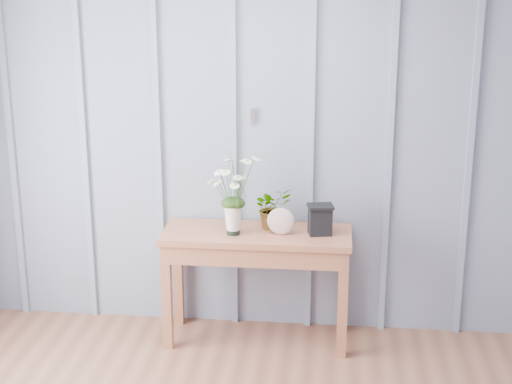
# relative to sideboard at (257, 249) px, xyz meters

# --- Properties ---
(room_shell) EXTENTS (4.00, 4.50, 2.50)m
(room_shell) POSITION_rel_sideboard_xyz_m (0.07, -1.08, 1.35)
(room_shell) COLOR gray
(room_shell) RESTS_ON ground
(sideboard) EXTENTS (1.20, 0.45, 0.75)m
(sideboard) POSITION_rel_sideboard_xyz_m (0.00, 0.00, 0.00)
(sideboard) COLOR #975539
(sideboard) RESTS_ON ground
(daisy_vase) EXTENTS (0.37, 0.29, 0.53)m
(daisy_vase) POSITION_rel_sideboard_xyz_m (-0.14, -0.05, 0.45)
(daisy_vase) COLOR black
(daisy_vase) RESTS_ON sideboard
(spider_plant) EXTENTS (0.32, 0.31, 0.27)m
(spider_plant) POSITION_rel_sideboard_xyz_m (0.09, 0.11, 0.25)
(spider_plant) COLOR #1A330E
(spider_plant) RESTS_ON sideboard
(felt_disc_vessel) EXTENTS (0.18, 0.07, 0.18)m
(felt_disc_vessel) POSITION_rel_sideboard_xyz_m (0.16, -0.03, 0.20)
(felt_disc_vessel) COLOR #8C545C
(felt_disc_vessel) RESTS_ON sideboard
(carved_box) EXTENTS (0.18, 0.15, 0.19)m
(carved_box) POSITION_rel_sideboard_xyz_m (0.40, -0.00, 0.21)
(carved_box) COLOR black
(carved_box) RESTS_ON sideboard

